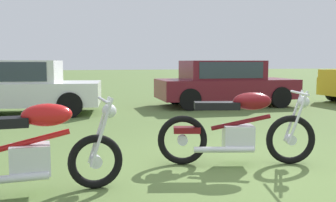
{
  "coord_description": "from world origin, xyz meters",
  "views": [
    {
      "loc": [
        -2.43,
        -4.45,
        1.41
      ],
      "look_at": [
        -0.54,
        1.78,
        0.73
      ],
      "focal_mm": 41.1,
      "sensor_mm": 36.0,
      "label": 1
    }
  ],
  "objects_px": {
    "motorcycle_red": "(31,150)",
    "motorcycle_maroon": "(239,129)",
    "car_burgundy": "(224,81)",
    "car_white": "(19,84)"
  },
  "relations": [
    {
      "from": "motorcycle_red",
      "to": "motorcycle_maroon",
      "type": "distance_m",
      "value": 2.69
    },
    {
      "from": "motorcycle_red",
      "to": "car_burgundy",
      "type": "bearing_deg",
      "value": 50.12
    },
    {
      "from": "motorcycle_red",
      "to": "motorcycle_maroon",
      "type": "bearing_deg",
      "value": 8.55
    },
    {
      "from": "motorcycle_maroon",
      "to": "car_burgundy",
      "type": "height_order",
      "value": "car_burgundy"
    },
    {
      "from": "motorcycle_red",
      "to": "motorcycle_maroon",
      "type": "relative_size",
      "value": 0.95
    },
    {
      "from": "motorcycle_red",
      "to": "car_burgundy",
      "type": "height_order",
      "value": "car_burgundy"
    },
    {
      "from": "car_burgundy",
      "to": "motorcycle_red",
      "type": "bearing_deg",
      "value": -124.61
    },
    {
      "from": "motorcycle_red",
      "to": "motorcycle_maroon",
      "type": "xyz_separation_m",
      "value": [
        2.65,
        0.47,
        0.01
      ]
    },
    {
      "from": "motorcycle_red",
      "to": "car_white",
      "type": "distance_m",
      "value": 6.8
    },
    {
      "from": "car_white",
      "to": "car_burgundy",
      "type": "bearing_deg",
      "value": 10.61
    }
  ]
}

